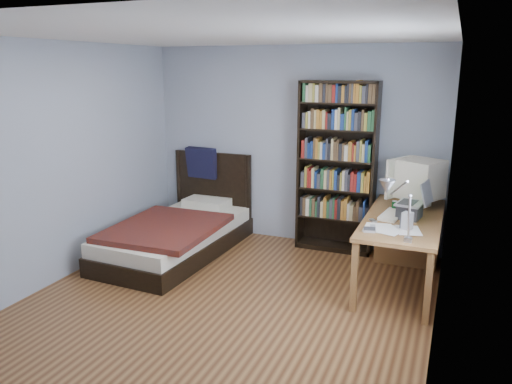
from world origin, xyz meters
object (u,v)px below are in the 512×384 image
soda_can (394,206)px  bookshelf (337,168)px  keyboard (392,215)px  laptop (412,208)px  desk_lamp (391,193)px  speaker (407,221)px  crt_monitor (417,179)px  desk (407,231)px  bed (179,232)px

soda_can → bookshelf: (-0.77, 0.55, 0.26)m
keyboard → bookshelf: size_ratio=0.21×
laptop → bookshelf: bookshelf is taller
laptop → desk_lamp: (-0.08, -1.14, 0.42)m
laptop → desk_lamp: bearing=-94.0°
keyboard → speaker: bearing=-56.4°
speaker → crt_monitor: bearing=109.2°
desk_lamp → bookshelf: (-0.88, 1.90, -0.21)m
desk → bed: bed is taller
speaker → bookshelf: size_ratio=0.08×
keyboard → bookshelf: 1.13m
desk → keyboard: (-0.12, -0.52, 0.32)m
keyboard → desk: bearing=85.3°
crt_monitor → bed: (-2.72, -0.57, -0.78)m
laptop → soda_can: laptop is taller
desk_lamp → crt_monitor: bearing=87.4°
desk_lamp → speaker: (0.08, 0.73, -0.44)m
crt_monitor → bookshelf: (-0.96, 0.25, 0.01)m
bed → keyboard: bearing=0.8°
desk → crt_monitor: size_ratio=2.78×
bed → laptop: bearing=1.1°
laptop → bookshelf: (-0.96, 0.76, 0.20)m
crt_monitor → keyboard: bearing=-109.4°
laptop → soda_can: (-0.19, 0.21, -0.06)m
keyboard → speaker: speaker is taller
keyboard → soda_can: 0.23m
laptop → bookshelf: 1.24m
crt_monitor → desk_lamp: bearing=-92.6°
soda_can → bed: (-2.53, -0.26, -0.53)m
desk → soda_can: (-0.12, -0.30, 0.36)m
keyboard → speaker: size_ratio=2.55×
speaker → desk_lamp: bearing=-77.3°
desk_lamp → bed: desk_lamp is taller
speaker → laptop: bearing=109.0°
desk → speaker: speaker is taller
soda_can → bed: 2.59m
speaker → bed: 2.80m
bookshelf → bed: size_ratio=0.95×
crt_monitor → bed: 2.88m
soda_can → desk: bearing=67.9°
desk → bed: 2.71m
crt_monitor → soda_can: 0.43m
desk_lamp → soda_can: 1.44m
keyboard → soda_can: size_ratio=4.17×
laptop → crt_monitor: bearing=90.4°
speaker → bookshelf: bookshelf is taller
soda_can → bookshelf: bearing=144.6°
desk → laptop: laptop is taller
soda_can → desk_lamp: bearing=-85.2°
keyboard → bed: size_ratio=0.20×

